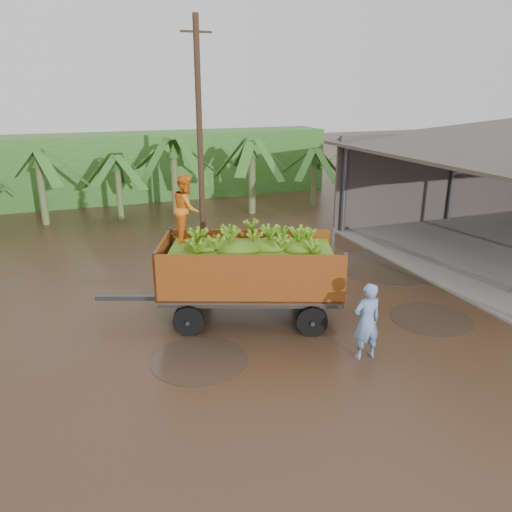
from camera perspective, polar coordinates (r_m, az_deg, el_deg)
The scene contains 6 objects.
ground at distance 14.85m, azimuth 3.10°, elevation -5.02°, with size 100.00×100.00×0.00m, color black.
hedge_north at distance 28.92m, azimuth -13.76°, elevation 9.92°, with size 22.00×3.00×3.60m, color #2D661E.
banana_trailer at distance 13.19m, azimuth -0.80°, elevation -1.40°, with size 6.54×3.84×3.90m.
man_blue at distance 11.72m, azimuth 12.55°, elevation -7.30°, with size 0.67×0.44×1.85m, color #698CC0.
utility_pole at distance 20.50m, azimuth -6.47°, elevation 14.07°, with size 1.20×0.24×8.59m.
banana_plants at distance 18.94m, azimuth -20.89°, elevation 4.72°, with size 24.85×20.37×4.02m.
Camera 1 is at (-5.59, -12.39, 5.99)m, focal length 35.00 mm.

